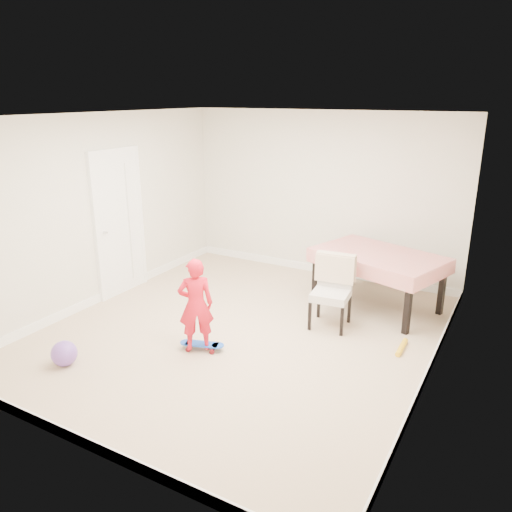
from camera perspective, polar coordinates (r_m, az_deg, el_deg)
The scene contains 17 objects.
ground at distance 6.30m, azimuth -1.70°, elevation -8.60°, with size 5.00×5.00×0.00m, color tan.
ceiling at distance 5.63m, azimuth -1.95°, elevation 15.56°, with size 4.50×5.00×0.04m, color silver.
wall_back at distance 8.00m, azimuth 7.44°, elevation 6.92°, with size 4.50×0.04×2.60m, color silver.
wall_front at distance 4.03m, azimuth -20.38°, elevation -5.35°, with size 4.50×0.04×2.60m, color silver.
wall_left at distance 7.21m, azimuth -17.25°, elevation 5.03°, with size 0.04×5.00×2.60m, color silver.
wall_right at distance 5.10m, azimuth 20.20°, elevation -0.50°, with size 0.04×5.00×2.60m, color silver.
door at distance 7.47m, azimuth -15.38°, elevation 3.46°, with size 0.10×0.94×2.11m, color white.
baseboard_back at distance 8.34m, azimuth 7.12°, elevation -1.46°, with size 4.50×0.02×0.12m, color white.
baseboard_front at distance 4.64m, azimuth -18.72°, elevation -19.62°, with size 4.50×0.02×0.12m, color white.
baseboard_left at distance 7.58m, azimuth -16.44°, elevation -4.13°, with size 0.02×5.00×0.12m, color white.
baseboard_right at distance 5.59m, azimuth 18.91°, elevation -12.65°, with size 0.02×5.00×0.12m, color white.
dining_table at distance 7.04m, azimuth 13.64°, elevation -2.71°, with size 1.66×1.04×0.78m, color red, non-canonical shape.
dining_chair at distance 6.32m, azimuth 8.55°, elevation -4.14°, with size 0.50×0.58×0.92m, color silver, non-canonical shape.
skateboard at distance 5.90m, azimuth -6.18°, elevation -10.24°, with size 0.52×0.19×0.08m, color blue, non-canonical shape.
child at distance 5.66m, azimuth -6.88°, elevation -5.87°, with size 0.40×0.26×1.09m, color red.
balloon at distance 5.90m, azimuth -21.08°, elevation -10.35°, with size 0.28×0.28×0.28m, color #764BB5.
foam_toy at distance 6.10m, azimuth 16.31°, elevation -9.98°, with size 0.06×0.06×0.40m, color yellow.
Camera 1 is at (2.91, -4.82, 2.82)m, focal length 35.00 mm.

